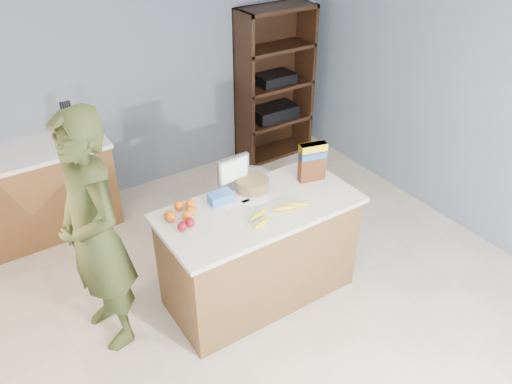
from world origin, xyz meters
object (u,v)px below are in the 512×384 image
person (94,236)px  tv (233,171)px  counter_peninsula (259,255)px  shelving_unit (272,87)px  cereal_box (312,159)px

person → tv: bearing=82.8°
counter_peninsula → tv: tv is taller
shelving_unit → counter_peninsula: bearing=-127.1°
shelving_unit → person: 3.25m
counter_peninsula → shelving_unit: size_ratio=0.87×
cereal_box → person: bearing=173.5°
person → tv: 1.16m
person → shelving_unit: bearing=113.6°
counter_peninsula → shelving_unit: shelving_unit is taller
cereal_box → counter_peninsula: bearing=-171.4°
shelving_unit → tv: 2.35m
shelving_unit → tv: bearing=-132.6°
cereal_box → shelving_unit: bearing=63.4°
counter_peninsula → person: bearing=166.4°
tv → counter_peninsula: bearing=-84.4°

